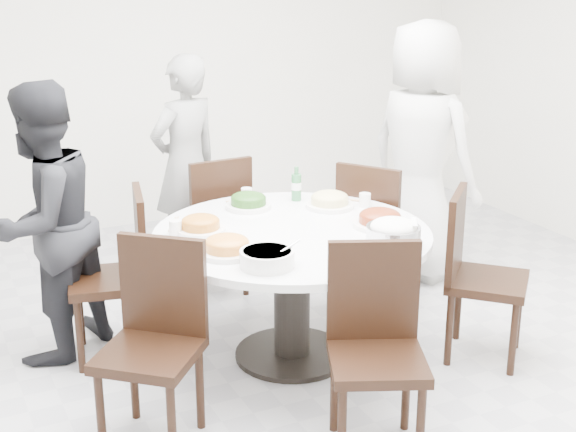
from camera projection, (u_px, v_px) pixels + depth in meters
name	position (u px, v px, depth m)	size (l,w,h in m)	color
floor	(298.00, 383.00, 4.25)	(6.00, 6.00, 0.01)	#B5B5BA
wall_back	(131.00, 56.00, 6.39)	(6.00, 0.01, 2.80)	white
dining_table	(292.00, 295.00, 4.42)	(1.50, 1.50, 0.75)	white
chair_ne	(378.00, 232.00, 5.13)	(0.42, 0.42, 0.95)	black
chair_n	(210.00, 224.00, 5.29)	(0.42, 0.42, 0.95)	black
chair_nw	(108.00, 277.00, 4.41)	(0.42, 0.42, 0.95)	black
chair_sw	(149.00, 350.00, 3.59)	(0.42, 0.42, 0.95)	black
chair_s	(378.00, 357.00, 3.53)	(0.42, 0.42, 0.95)	black
chair_se	(488.00, 278.00, 4.40)	(0.42, 0.42, 0.95)	black
diner_right	(421.00, 152.00, 5.47)	(0.87, 0.56, 1.77)	silver
diner_middle	(186.00, 165.00, 5.59)	(0.56, 0.37, 1.54)	black
diner_left	(44.00, 224.00, 4.35)	(0.75, 0.59, 1.55)	black
dish_greens	(249.00, 203.00, 4.69)	(0.27, 0.27, 0.07)	white
dish_pale	(330.00, 201.00, 4.70)	(0.28, 0.28, 0.08)	white
dish_orange	(201.00, 226.00, 4.28)	(0.27, 0.27, 0.07)	white
dish_redbrown	(380.00, 220.00, 4.37)	(0.29, 0.29, 0.07)	white
dish_tofu	(227.00, 247.00, 3.96)	(0.29, 0.29, 0.07)	white
rice_bowl	(393.00, 238.00, 4.03)	(0.27, 0.27, 0.12)	silver
soup_bowl	(267.00, 258.00, 3.80)	(0.26, 0.26, 0.08)	white
beverage_bottle	(296.00, 184.00, 4.82)	(0.06, 0.06, 0.21)	#2B6D3B
tea_cups	(253.00, 195.00, 4.81)	(0.07, 0.07, 0.08)	white
chopsticks	(243.00, 199.00, 4.85)	(0.24, 0.04, 0.01)	tan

